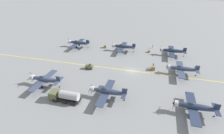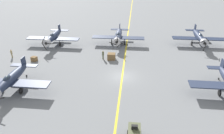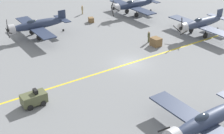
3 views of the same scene
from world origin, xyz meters
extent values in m
plane|color=slate|center=(0.00, 0.00, 0.00)|extent=(400.00, 400.00, 0.00)
cube|color=yellow|center=(0.00, 0.00, 0.00)|extent=(0.30, 160.00, 0.01)
ellipsoid|color=#27314A|center=(16.20, 5.95, 2.05)|extent=(1.50, 9.50, 1.42)
cylinder|color=#B7B7BC|center=(16.20, 10.40, 2.05)|extent=(1.58, 0.90, 1.58)
ellipsoid|color=#232D3D|center=(16.20, 7.09, 2.61)|extent=(0.80, 1.70, 0.76)
cube|color=#27314A|center=(16.20, 6.71, 1.71)|extent=(12.00, 2.10, 0.16)
cube|color=#27314A|center=(16.20, 1.86, 2.20)|extent=(4.40, 1.10, 0.12)
cube|color=#27314A|center=(16.20, 1.86, 2.85)|extent=(0.14, 1.30, 1.60)
sphere|color=black|center=(16.20, 10.90, 2.05)|extent=(0.56, 0.56, 0.56)
cube|color=black|center=(15.35, 10.90, 1.84)|extent=(1.73, 0.06, 0.57)
cube|color=black|center=(16.81, 10.90, 1.42)|extent=(1.32, 0.06, 1.35)
cube|color=black|center=(16.43, 10.90, 2.89)|extent=(0.61, 0.06, 1.72)
cylinder|color=black|center=(14.70, 6.71, 1.08)|extent=(0.14, 0.14, 1.26)
cylinder|color=black|center=(14.70, 6.71, 0.45)|extent=(0.22, 0.90, 0.90)
cylinder|color=black|center=(17.70, 6.71, 1.08)|extent=(0.14, 0.14, 1.26)
cylinder|color=black|center=(17.70, 6.71, 0.45)|extent=(0.22, 0.90, 0.90)
cylinder|color=black|center=(16.20, 1.80, 0.18)|extent=(0.12, 0.36, 0.36)
ellipsoid|color=#343E58|center=(1.98, -16.21, 2.05)|extent=(1.50, 9.50, 1.42)
cylinder|color=#B7B7BC|center=(1.98, -11.76, 2.05)|extent=(1.58, 0.90, 1.58)
ellipsoid|color=#232D3D|center=(1.98, -15.07, 2.61)|extent=(0.80, 1.70, 0.76)
cube|color=#343E58|center=(1.98, -15.45, 1.71)|extent=(12.00, 2.10, 0.16)
cube|color=#343E58|center=(1.98, -20.30, 2.20)|extent=(4.40, 1.10, 0.12)
cube|color=#343E58|center=(1.98, -20.30, 2.85)|extent=(0.14, 1.30, 1.60)
sphere|color=black|center=(1.98, -11.26, 2.05)|extent=(0.56, 0.56, 0.56)
cube|color=black|center=(2.79, -11.26, 1.72)|extent=(1.68, 0.06, 0.78)
cube|color=black|center=(1.86, -11.26, 2.92)|extent=(0.38, 0.06, 1.75)
cube|color=black|center=(1.29, -11.26, 1.51)|extent=(1.46, 0.06, 1.19)
cylinder|color=black|center=(0.48, -15.45, 1.08)|extent=(0.14, 0.14, 1.26)
cylinder|color=black|center=(0.48, -15.45, 0.45)|extent=(0.22, 0.90, 0.90)
cylinder|color=black|center=(3.48, -15.45, 1.08)|extent=(0.14, 0.14, 1.26)
cylinder|color=black|center=(3.48, -15.45, 0.45)|extent=(0.22, 0.90, 0.90)
cylinder|color=black|center=(1.98, -20.36, 0.18)|extent=(0.12, 0.36, 0.36)
ellipsoid|color=#2C3650|center=(-15.99, 3.53, 2.05)|extent=(1.50, 9.50, 1.42)
ellipsoid|color=#232D3D|center=(-15.99, 4.67, 2.61)|extent=(0.80, 1.70, 0.76)
cube|color=#2C3650|center=(-15.99, 4.29, 1.71)|extent=(12.00, 2.10, 0.16)
cube|color=black|center=(-15.37, 8.48, 2.67)|extent=(1.34, 0.06, 1.34)
cylinder|color=black|center=(-14.49, 4.29, 1.08)|extent=(0.14, 0.14, 1.26)
cylinder|color=black|center=(-14.49, 4.29, 0.45)|extent=(0.22, 0.90, 0.90)
ellipsoid|color=#222C45|center=(16.72, -13.90, 2.05)|extent=(1.50, 9.50, 1.42)
cylinder|color=#B7B7BC|center=(16.72, -9.45, 2.05)|extent=(1.58, 0.90, 1.58)
ellipsoid|color=#232D3D|center=(16.72, -12.76, 2.61)|extent=(0.80, 1.70, 0.76)
cube|color=#222C45|center=(16.72, -13.14, 1.71)|extent=(12.00, 2.10, 0.16)
cube|color=#222C45|center=(16.72, -17.99, 2.20)|extent=(4.40, 1.10, 0.12)
sphere|color=black|center=(16.72, -8.95, 2.05)|extent=(0.56, 0.56, 0.56)
cube|color=black|center=(17.17, -8.95, 2.80)|extent=(1.03, 0.06, 1.57)
cube|color=black|center=(15.84, -8.95, 2.07)|extent=(1.75, 0.06, 0.18)
cube|color=black|center=(17.14, -8.95, 1.28)|extent=(0.96, 0.06, 1.60)
cylinder|color=black|center=(15.22, -13.14, 1.08)|extent=(0.14, 0.14, 1.26)
cylinder|color=black|center=(15.22, -13.14, 0.45)|extent=(0.22, 0.90, 0.90)
cylinder|color=black|center=(18.22, -13.14, 1.08)|extent=(0.14, 0.14, 1.26)
cylinder|color=black|center=(18.22, -13.14, 0.45)|extent=(0.22, 0.90, 0.90)
cylinder|color=black|center=(16.72, -18.05, 0.18)|extent=(0.12, 0.36, 0.36)
cube|color=#515638|center=(-2.21, 14.36, 0.80)|extent=(1.40, 2.60, 1.10)
cube|color=black|center=(-2.21, 14.10, 1.57)|extent=(0.70, 0.36, 0.44)
cylinder|color=black|center=(-2.90, 15.07, 0.30)|extent=(0.20, 0.60, 0.60)
cylinder|color=black|center=(-1.52, 15.07, 0.30)|extent=(0.20, 0.60, 0.60)
cylinder|color=black|center=(-2.90, 13.64, 0.30)|extent=(0.20, 0.60, 0.60)
cylinder|color=black|center=(-1.52, 13.64, 0.30)|extent=(0.20, 0.60, 0.60)
cylinder|color=#515638|center=(4.29, -6.86, 0.42)|extent=(0.26, 0.26, 0.85)
cylinder|color=#515638|center=(4.29, -6.86, 1.20)|extent=(0.39, 0.39, 0.71)
sphere|color=tan|center=(4.29, -6.86, 1.67)|extent=(0.23, 0.23, 0.23)
cylinder|color=tan|center=(22.78, -5.66, 0.41)|extent=(0.26, 0.26, 0.83)
cylinder|color=tan|center=(22.78, -5.66, 1.17)|extent=(0.38, 0.38, 0.69)
sphere|color=tan|center=(22.78, -5.66, 1.63)|extent=(0.22, 0.22, 0.22)
cube|color=brown|center=(2.61, -6.85, 0.63)|extent=(1.52, 1.27, 1.26)
cube|color=brown|center=(17.61, -4.53, 0.44)|extent=(1.27, 1.15, 0.88)
camera|label=1|loc=(-51.30, -6.66, 28.83)|focal=28.00mm
camera|label=2|loc=(-1.71, 32.62, 17.99)|focal=35.00mm
camera|label=3|loc=(-29.47, 23.19, 18.37)|focal=50.00mm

